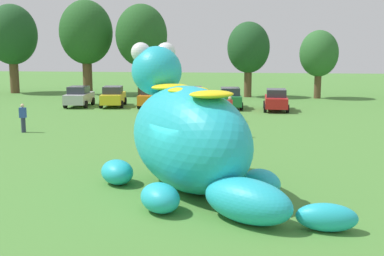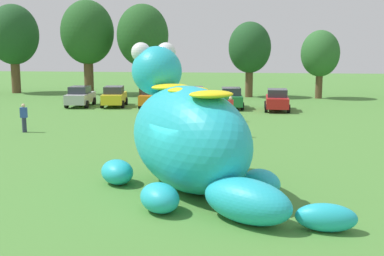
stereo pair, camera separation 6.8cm
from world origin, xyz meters
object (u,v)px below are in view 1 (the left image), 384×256
car_blue (193,97)px  car_silver (79,96)px  car_green (230,98)px  spectator_by_cars (23,118)px  spectator_near_inflatable (233,122)px  car_yellow (113,96)px  car_red (276,100)px  giant_inflatable_creature (189,137)px  car_orange (152,97)px  spectator_mid_field (230,109)px

car_blue → car_silver: bearing=-176.2°
car_green → spectator_by_cars: (-11.59, -13.01, -0.01)m
car_silver → spectator_near_inflatable: size_ratio=2.48×
car_yellow → car_red: bearing=-4.2°
giant_inflatable_creature → car_red: (3.98, 22.48, -1.04)m
car_blue → spectator_by_cars: bearing=-122.4°
car_red → spectator_near_inflatable: size_ratio=2.40×
car_red → car_yellow: bearing=175.8°
car_silver → spectator_by_cars: 12.77m
giant_inflatable_creature → car_orange: bearing=104.9°
spectator_by_cars → car_orange: bearing=68.7°
car_silver → spectator_near_inflatable: 18.58m
car_silver → spectator_mid_field: car_silver is taller
car_orange → car_blue: 3.43m
spectator_near_inflatable → spectator_by_cars: 12.42m
car_yellow → car_green: size_ratio=1.01×
car_silver → car_blue: 9.69m
giant_inflatable_creature → car_blue: bearing=96.8°
giant_inflatable_creature → spectator_mid_field: (0.63, 16.24, -1.05)m
car_yellow → car_green: bearing=-0.3°
car_red → car_green: bearing=165.6°
spectator_near_inflatable → car_green: bearing=93.7°
car_orange → car_yellow: bearing=179.1°
car_green → car_red: 3.82m
car_green → spectator_by_cars: car_green is taller
spectator_mid_field → spectator_by_cars: bearing=-154.0°
car_yellow → car_blue: bearing=2.5°
car_orange → spectator_by_cars: 13.96m
car_orange → spectator_by_cars: car_orange is taller
car_orange → car_blue: size_ratio=0.95×
giant_inflatable_creature → car_silver: (-12.49, 23.13, -1.04)m
car_red → spectator_mid_field: (-3.35, -6.24, -0.01)m
car_red → spectator_near_inflatable: car_red is taller
spectator_near_inflatable → spectator_mid_field: same height
car_green → spectator_near_inflatable: bearing=-86.3°
giant_inflatable_creature → car_blue: giant_inflatable_creature is taller
giant_inflatable_creature → spectator_by_cars: 15.41m
giant_inflatable_creature → car_silver: 26.31m
spectator_near_inflatable → car_silver: bearing=137.0°
car_orange → car_red: same height
giant_inflatable_creature → spectator_near_inflatable: (1.11, 10.47, -1.05)m
car_yellow → car_red: same height
car_red → car_blue: bearing=169.2°
car_green → car_red: size_ratio=1.04×
car_silver → car_blue: (9.67, 0.64, 0.00)m
car_silver → car_yellow: size_ratio=0.98×
car_yellow → spectator_mid_field: 12.54m
car_green → car_red: same height
car_green → spectator_mid_field: 7.19m
giant_inflatable_creature → spectator_near_inflatable: bearing=83.9°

